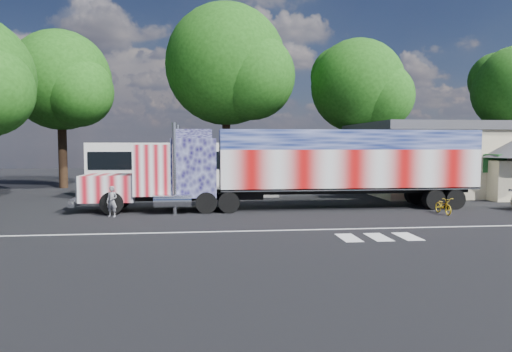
{
  "coord_description": "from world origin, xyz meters",
  "views": [
    {
      "loc": [
        -2.69,
        -21.87,
        3.65
      ],
      "look_at": [
        0.0,
        3.0,
        1.9
      ],
      "focal_mm": 32.0,
      "sensor_mm": 36.0,
      "label": 1
    }
  ],
  "objects": [
    {
      "name": "tree_ne_a",
      "position": [
        10.54,
        16.94,
        8.65
      ],
      "size": [
        8.48,
        8.08,
        12.75
      ],
      "color": "black",
      "rests_on": "ground"
    },
    {
      "name": "coach_bus",
      "position": [
        -4.21,
        10.18,
        1.94
      ],
      "size": [
        12.88,
        3.0,
        3.75
      ],
      "color": "white",
      "rests_on": "ground"
    },
    {
      "name": "hall_building",
      "position": [
        19.92,
        10.86,
        2.62
      ],
      "size": [
        22.4,
        12.8,
        5.2
      ],
      "color": "beige",
      "rests_on": "ground"
    },
    {
      "name": "ground",
      "position": [
        0.0,
        0.0,
        0.0
      ],
      "size": [
        100.0,
        100.0,
        0.0
      ],
      "primitive_type": "plane",
      "color": "black"
    },
    {
      "name": "tree_nw_a",
      "position": [
        -14.48,
        17.54,
        8.83
      ],
      "size": [
        8.57,
        8.16,
        12.98
      ],
      "color": "black",
      "rests_on": "ground"
    },
    {
      "name": "woman",
      "position": [
        -7.44,
        1.5,
        0.78
      ],
      "size": [
        0.66,
        0.53,
        1.56
      ],
      "primitive_type": "imported",
      "rotation": [
        0.0,
        0.0,
        -0.33
      ],
      "color": "slate",
      "rests_on": "ground"
    },
    {
      "name": "bicycle",
      "position": [
        9.61,
        0.6,
        0.44
      ],
      "size": [
        0.63,
        1.68,
        0.88
      ],
      "primitive_type": "imported",
      "rotation": [
        0.0,
        0.0,
        -0.03
      ],
      "color": "gold",
      "rests_on": "ground"
    },
    {
      "name": "lane_markings",
      "position": [
        1.71,
        -3.77,
        0.01
      ],
      "size": [
        30.0,
        2.67,
        0.01
      ],
      "color": "silver",
      "rests_on": "ground"
    },
    {
      "name": "tree_n_mid",
      "position": [
        -0.81,
        17.93,
        10.42
      ],
      "size": [
        10.89,
        10.37,
        15.67
      ],
      "color": "black",
      "rests_on": "ground"
    },
    {
      "name": "semi_truck",
      "position": [
        2.52,
        3.43,
        2.45
      ],
      "size": [
        22.35,
        3.53,
        4.76
      ],
      "color": "black",
      "rests_on": "ground"
    }
  ]
}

